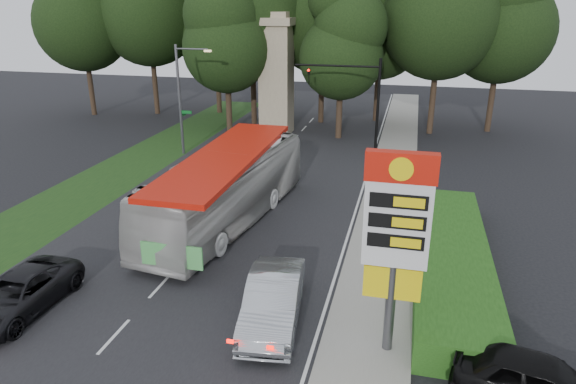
% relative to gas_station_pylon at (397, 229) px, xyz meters
% --- Properties ---
extents(ground, '(120.00, 120.00, 0.00)m').
position_rel_gas_station_pylon_xyz_m(ground, '(-9.20, -1.99, -4.45)').
color(ground, black).
rests_on(ground, ground).
extents(road_surface, '(14.00, 80.00, 0.02)m').
position_rel_gas_station_pylon_xyz_m(road_surface, '(-9.20, 10.01, -4.44)').
color(road_surface, black).
rests_on(road_surface, ground).
extents(sidewalk_right, '(3.00, 80.00, 0.12)m').
position_rel_gas_station_pylon_xyz_m(sidewalk_right, '(-0.70, 10.01, -4.39)').
color(sidewalk_right, gray).
rests_on(sidewalk_right, ground).
extents(grass_verge_left, '(5.00, 50.00, 0.02)m').
position_rel_gas_station_pylon_xyz_m(grass_verge_left, '(-18.70, 16.01, -4.44)').
color(grass_verge_left, '#193814').
rests_on(grass_verge_left, ground).
extents(hedge, '(3.00, 14.00, 1.20)m').
position_rel_gas_station_pylon_xyz_m(hedge, '(2.30, 6.01, -3.85)').
color(hedge, '#1F4913').
rests_on(hedge, ground).
extents(gas_station_pylon, '(2.10, 0.45, 6.85)m').
position_rel_gas_station_pylon_xyz_m(gas_station_pylon, '(0.00, 0.00, 0.00)').
color(gas_station_pylon, '#59595E').
rests_on(gas_station_pylon, ground).
extents(traffic_signal_mast, '(6.10, 0.35, 7.20)m').
position_rel_gas_station_pylon_xyz_m(traffic_signal_mast, '(-3.52, 22.00, 0.22)').
color(traffic_signal_mast, black).
rests_on(traffic_signal_mast, ground).
extents(streetlight_signs, '(2.75, 0.98, 8.00)m').
position_rel_gas_station_pylon_xyz_m(streetlight_signs, '(-16.19, 20.01, -0.01)').
color(streetlight_signs, '#59595E').
rests_on(streetlight_signs, ground).
extents(monument, '(3.00, 3.00, 10.05)m').
position_rel_gas_station_pylon_xyz_m(monument, '(-11.20, 28.01, 0.66)').
color(monument, gray).
rests_on(monument, ground).
extents(tree_far_west, '(8.96, 8.96, 17.60)m').
position_rel_gas_station_pylon_xyz_m(tree_far_west, '(-31.20, 31.01, 6.24)').
color(tree_far_west, '#2D2116').
rests_on(tree_far_west, ground).
extents(tree_west_near, '(8.40, 8.40, 16.50)m').
position_rel_gas_station_pylon_xyz_m(tree_west_near, '(-19.20, 35.01, 5.57)').
color(tree_west_near, '#2D2116').
rests_on(tree_west_near, ground).
extents(tree_east_near, '(8.12, 8.12, 15.95)m').
position_rel_gas_station_pylon_xyz_m(tree_east_near, '(-3.20, 35.01, 5.23)').
color(tree_east_near, '#2D2116').
rests_on(tree_east_near, ground).
extents(tree_far_east, '(8.68, 8.68, 17.05)m').
position_rel_gas_station_pylon_xyz_m(tree_far_east, '(6.80, 33.01, 5.90)').
color(tree_far_east, '#2D2116').
rests_on(tree_far_east, ground).
extents(tree_monument_left, '(7.28, 7.28, 14.30)m').
position_rel_gas_station_pylon_xyz_m(tree_monument_left, '(-15.20, 27.01, 4.23)').
color(tree_monument_left, '#2D2116').
rests_on(tree_monument_left, ground).
extents(tree_monument_right, '(6.72, 6.72, 13.20)m').
position_rel_gas_station_pylon_xyz_m(tree_monument_right, '(-5.70, 27.51, 3.56)').
color(tree_monument_right, '#2D2116').
rests_on(tree_monument_right, ground).
extents(transit_bus, '(4.92, 13.61, 3.71)m').
position_rel_gas_station_pylon_xyz_m(transit_bus, '(-8.70, 8.72, -2.59)').
color(transit_bus, beige).
rests_on(transit_bus, ground).
extents(sedan_silver, '(2.51, 5.50, 1.75)m').
position_rel_gas_station_pylon_xyz_m(sedan_silver, '(-4.10, 0.73, -3.57)').
color(sedan_silver, '#B7BBC0').
rests_on(sedan_silver, ground).
extents(suv_charcoal, '(2.54, 5.27, 1.45)m').
position_rel_gas_station_pylon_xyz_m(suv_charcoal, '(-13.47, -0.87, -3.73)').
color(suv_charcoal, black).
rests_on(suv_charcoal, ground).
extents(parked_car_black, '(5.06, 2.89, 1.62)m').
position_rel_gas_station_pylon_xyz_m(parked_car_black, '(4.30, -1.49, -3.64)').
color(parked_car_black, black).
rests_on(parked_car_black, ground).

